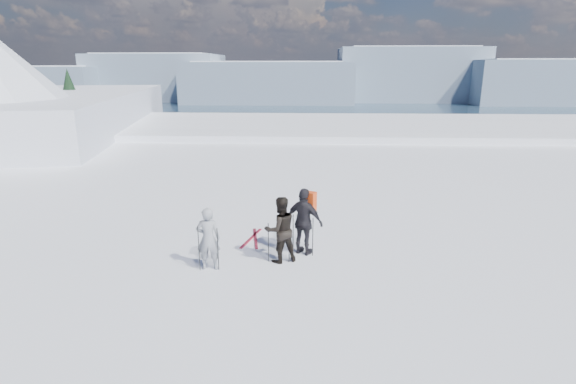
# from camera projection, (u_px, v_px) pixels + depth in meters

# --- Properties ---
(lake_basin) EXTENTS (820.00, 820.00, 71.62)m
(lake_basin) POSITION_uv_depth(u_px,v_px,m) (320.00, 200.00, 40.56)
(lake_basin) COLOR white
(lake_basin) RESTS_ON ground
(far_mountain_range) EXTENTS (770.00, 110.00, 53.00)m
(far_mountain_range) POSITION_uv_depth(u_px,v_px,m) (340.00, 78.00, 447.75)
(far_mountain_range) COLOR slate
(far_mountain_range) RESTS_ON ground
(near_ridge) EXTENTS (31.37, 35.68, 25.62)m
(near_ridge) POSITION_uv_depth(u_px,v_px,m) (24.00, 166.00, 40.26)
(near_ridge) COLOR white
(near_ridge) RESTS_ON ground
(skier_grey) EXTENTS (0.66, 0.46, 1.72)m
(skier_grey) POSITION_uv_depth(u_px,v_px,m) (208.00, 239.00, 11.84)
(skier_grey) COLOR gray
(skier_grey) RESTS_ON ground
(skier_dark) EXTENTS (1.12, 1.02, 1.87)m
(skier_dark) POSITION_uv_depth(u_px,v_px,m) (280.00, 230.00, 12.29)
(skier_dark) COLOR black
(skier_dark) RESTS_ON ground
(skier_pack) EXTENTS (1.24, 0.95, 1.96)m
(skier_pack) POSITION_uv_depth(u_px,v_px,m) (304.00, 222.00, 12.77)
(skier_pack) COLOR black
(skier_pack) RESTS_ON ground
(backpack) EXTENTS (0.48, 0.40, 0.61)m
(backpack) POSITION_uv_depth(u_px,v_px,m) (309.00, 176.00, 12.63)
(backpack) COLOR #DC4214
(backpack) RESTS_ON skier_pack
(ski_poles) EXTENTS (3.03, 1.20, 1.24)m
(ski_poles) POSITION_uv_depth(u_px,v_px,m) (264.00, 242.00, 12.32)
(ski_poles) COLOR black
(ski_poles) RESTS_ON ground
(skis_loose) EXTENTS (0.57, 1.69, 0.03)m
(skis_loose) POSITION_uv_depth(u_px,v_px,m) (253.00, 238.00, 14.15)
(skis_loose) COLOR black
(skis_loose) RESTS_ON ground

